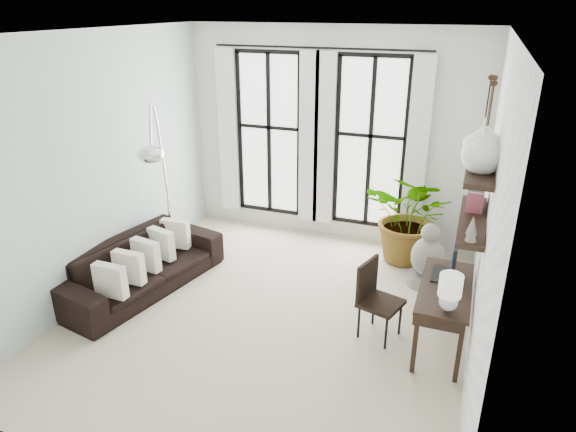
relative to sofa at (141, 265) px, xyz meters
The scene contains 16 objects.
floor 1.83m from the sofa, ahead, with size 5.00×5.00×0.00m, color beige.
ceiling 3.39m from the sofa, ahead, with size 5.00×5.00×0.00m, color white.
wall_left 1.34m from the sofa, behind, with size 5.00×5.00×0.00m, color silver.
wall_right 4.24m from the sofa, ahead, with size 5.00×5.00×0.00m, color white.
wall_back 3.33m from the sofa, 54.20° to the left, with size 4.50×4.50×0.00m, color white.
windows 3.15m from the sofa, 56.58° to the left, with size 3.26×0.13×2.65m.
wall_shelves 4.15m from the sofa, ahead, with size 0.25×1.30×0.60m.
sofa is the anchor object (origin of this frame).
throw_pillows 0.19m from the sofa, ahead, with size 0.40×1.52×0.40m.
plant 3.74m from the sofa, 32.42° to the left, with size 1.22×1.06×1.36m, color #2D7228.
desk 3.77m from the sofa, ahead, with size 0.52×1.23×1.12m.
desk_chair 3.03m from the sofa, ahead, with size 0.52×0.52×0.89m.
arc_lamp 1.56m from the sofa, 77.41° to the left, with size 0.74×1.17×2.37m.
buddha 3.72m from the sofa, 21.84° to the left, with size 0.48×0.48×0.87m.
vase_a 4.36m from the sofa, ahead, with size 0.37×0.37×0.38m, color white.
vase_b 4.37m from the sofa, ahead, with size 0.37×0.37×0.38m, color white.
Camera 1 is at (2.03, -4.82, 3.46)m, focal length 32.00 mm.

